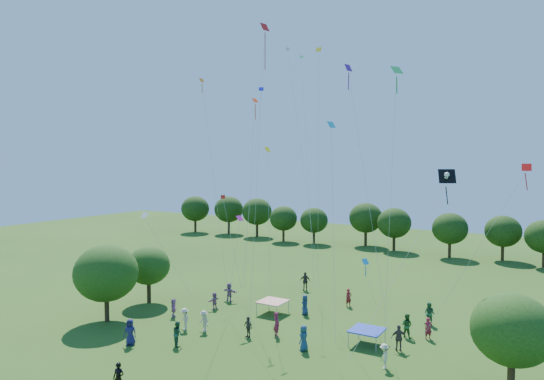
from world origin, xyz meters
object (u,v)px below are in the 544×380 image
at_px(man_in_black, 119,378).
at_px(red_high_kite, 263,75).
at_px(near_tree_east, 512,330).
at_px(near_tree_west, 106,273).
at_px(near_tree_north, 149,266).
at_px(pirate_kite, 445,180).
at_px(tent_blue, 367,330).
at_px(tent_red_stripe, 273,302).

relative_size(man_in_black, red_high_kite, 0.08).
relative_size(near_tree_east, man_in_black, 3.27).
bearing_deg(near_tree_west, near_tree_north, 99.62).
relative_size(near_tree_west, pirate_kite, 0.56).
xyz_separation_m(tent_blue, red_high_kite, (-9.71, 1.69, 19.01)).
bearing_deg(near_tree_west, man_in_black, -37.77).
bearing_deg(man_in_black, near_tree_west, 122.20).
height_order(near_tree_north, pirate_kite, pirate_kite).
xyz_separation_m(near_tree_north, red_high_kite, (11.06, 2.03, 16.60)).
bearing_deg(pirate_kite, near_tree_west, -165.71).
relative_size(tent_blue, pirate_kite, 0.20).
bearing_deg(near_tree_east, pirate_kite, 139.92).
bearing_deg(tent_blue, near_tree_west, -163.25).
distance_m(near_tree_north, tent_red_stripe, 12.07).
bearing_deg(near_tree_east, tent_red_stripe, 162.12).
distance_m(tent_red_stripe, tent_blue, 9.72).
bearing_deg(tent_red_stripe, near_tree_east, -17.88).
relative_size(near_tree_west, tent_red_stripe, 2.85).
height_order(near_tree_west, tent_red_stripe, near_tree_west).
relative_size(near_tree_north, man_in_black, 2.97).
xyz_separation_m(near_tree_east, tent_blue, (-9.41, 3.36, -2.74)).
xyz_separation_m(near_tree_north, near_tree_east, (30.19, -3.02, 0.33)).
bearing_deg(man_in_black, near_tree_north, 109.69).
distance_m(near_tree_north, red_high_kite, 20.05).
bearing_deg(near_tree_west, near_tree_east, 5.09).
distance_m(near_tree_west, man_in_black, 13.56).
bearing_deg(pirate_kite, tent_blue, -175.93).
distance_m(pirate_kite, red_high_kite, 16.95).
xyz_separation_m(near_tree_west, near_tree_east, (29.23, 2.60, -0.20)).
relative_size(near_tree_east, tent_blue, 2.62).
relative_size(near_tree_east, tent_red_stripe, 2.62).
height_order(near_tree_west, near_tree_north, near_tree_west).
bearing_deg(tent_red_stripe, tent_blue, -16.04).
xyz_separation_m(tent_blue, pirate_kite, (4.99, 0.36, 10.68)).
bearing_deg(tent_blue, near_tree_east, -19.66).
bearing_deg(near_tree_east, man_in_black, -150.38).
bearing_deg(pirate_kite, red_high_kite, 174.82).
bearing_deg(tent_blue, tent_red_stripe, 163.96).
bearing_deg(near_tree_north, man_in_black, -50.28).
distance_m(tent_red_stripe, red_high_kite, 19.04).
bearing_deg(near_tree_north, tent_blue, 0.95).
xyz_separation_m(near_tree_west, near_tree_north, (-0.95, 5.62, -0.53)).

